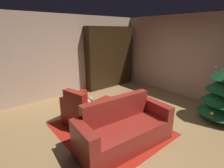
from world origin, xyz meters
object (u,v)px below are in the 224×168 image
object	(u,v)px
bookshelf_unit	(112,58)
bottle_on_table	(119,106)
armchair_red	(85,112)
couch_red	(124,130)
coffee_table	(111,112)
book_stack_on_table	(108,108)

from	to	relation	value
bookshelf_unit	bottle_on_table	bearing A→B (deg)	-37.17
armchair_red	couch_red	distance (m)	1.15
coffee_table	book_stack_on_table	distance (m)	0.11
bottle_on_table	book_stack_on_table	bearing A→B (deg)	-136.80
armchair_red	bottle_on_table	world-z (taller)	armchair_red
bottle_on_table	armchair_red	bearing A→B (deg)	-146.92
couch_red	bottle_on_table	size ratio (longest dim) A/B	6.37
book_stack_on_table	bookshelf_unit	bearing A→B (deg)	138.66
coffee_table	bottle_on_table	size ratio (longest dim) A/B	2.14
book_stack_on_table	bottle_on_table	bearing A→B (deg)	43.20
couch_red	book_stack_on_table	bearing A→B (deg)	169.63
armchair_red	coffee_table	size ratio (longest dim) A/B	1.61
bookshelf_unit	coffee_table	world-z (taller)	bookshelf_unit
armchair_red	book_stack_on_table	world-z (taller)	armchair_red
bookshelf_unit	book_stack_on_table	distance (m)	3.24
coffee_table	book_stack_on_table	world-z (taller)	book_stack_on_table
armchair_red	couch_red	world-z (taller)	couch_red
coffee_table	armchair_red	bearing A→B (deg)	-147.06
bookshelf_unit	book_stack_on_table	world-z (taller)	bookshelf_unit
bookshelf_unit	coffee_table	distance (m)	3.24
coffee_table	bottle_on_table	world-z (taller)	bottle_on_table
armchair_red	bottle_on_table	xyz separation A→B (m)	(0.69, 0.45, 0.27)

